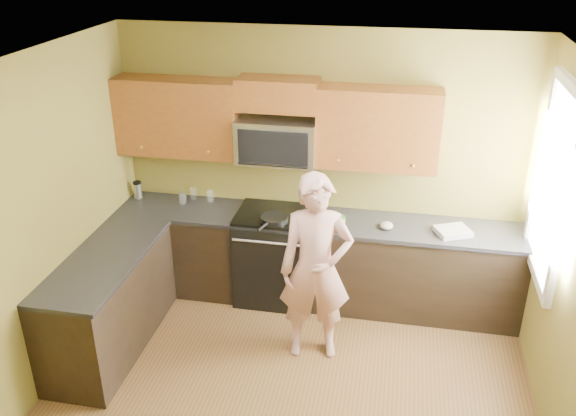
% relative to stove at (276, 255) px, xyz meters
% --- Properties ---
extents(floor, '(4.00, 4.00, 0.00)m').
position_rel_stove_xyz_m(floor, '(0.40, -1.68, -0.47)').
color(floor, brown).
rests_on(floor, ground).
extents(ceiling, '(4.00, 4.00, 0.00)m').
position_rel_stove_xyz_m(ceiling, '(0.40, -1.68, 2.23)').
color(ceiling, white).
rests_on(ceiling, ground).
extents(wall_back, '(4.00, 0.00, 4.00)m').
position_rel_stove_xyz_m(wall_back, '(0.40, 0.32, 0.88)').
color(wall_back, olive).
rests_on(wall_back, ground).
extents(wall_left, '(0.00, 4.00, 4.00)m').
position_rel_stove_xyz_m(wall_left, '(-1.60, -1.68, 0.88)').
color(wall_left, olive).
rests_on(wall_left, ground).
extents(cabinet_back_run, '(4.00, 0.60, 0.88)m').
position_rel_stove_xyz_m(cabinet_back_run, '(0.40, 0.02, -0.03)').
color(cabinet_back_run, black).
rests_on(cabinet_back_run, floor).
extents(cabinet_left_run, '(0.60, 1.60, 0.88)m').
position_rel_stove_xyz_m(cabinet_left_run, '(-1.30, -1.08, -0.03)').
color(cabinet_left_run, black).
rests_on(cabinet_left_run, floor).
extents(countertop_back, '(4.00, 0.62, 0.04)m').
position_rel_stove_xyz_m(countertop_back, '(0.40, 0.01, 0.43)').
color(countertop_back, black).
rests_on(countertop_back, cabinet_back_run).
extents(countertop_left, '(0.62, 1.60, 0.04)m').
position_rel_stove_xyz_m(countertop_left, '(-1.29, -1.08, 0.43)').
color(countertop_left, black).
rests_on(countertop_left, cabinet_left_run).
extents(stove, '(0.76, 0.65, 0.95)m').
position_rel_stove_xyz_m(stove, '(0.00, 0.00, 0.00)').
color(stove, black).
rests_on(stove, floor).
extents(microwave, '(0.76, 0.40, 0.42)m').
position_rel_stove_xyz_m(microwave, '(0.00, 0.12, 0.97)').
color(microwave, silver).
rests_on(microwave, wall_back).
extents(upper_cab_left, '(1.22, 0.33, 0.75)m').
position_rel_stove_xyz_m(upper_cab_left, '(-0.99, 0.16, 0.97)').
color(upper_cab_left, brown).
rests_on(upper_cab_left, wall_back).
extents(upper_cab_right, '(1.12, 0.33, 0.75)m').
position_rel_stove_xyz_m(upper_cab_right, '(0.94, 0.16, 0.97)').
color(upper_cab_right, brown).
rests_on(upper_cab_right, wall_back).
extents(upper_cab_over_mw, '(0.76, 0.33, 0.30)m').
position_rel_stove_xyz_m(upper_cab_over_mw, '(0.00, 0.16, 1.62)').
color(upper_cab_over_mw, brown).
rests_on(upper_cab_over_mw, wall_back).
extents(window, '(0.06, 1.06, 1.66)m').
position_rel_stove_xyz_m(window, '(2.38, -0.48, 1.17)').
color(window, white).
rests_on(window, wall_right).
extents(woman, '(0.69, 0.52, 1.72)m').
position_rel_stove_xyz_m(woman, '(0.53, -0.81, 0.38)').
color(woman, '#DD6E70').
rests_on(woman, floor).
extents(frying_pan, '(0.40, 0.52, 0.06)m').
position_rel_stove_xyz_m(frying_pan, '(0.03, -0.18, 0.47)').
color(frying_pan, black).
rests_on(frying_pan, stove).
extents(butter_tub, '(0.13, 0.13, 0.08)m').
position_rel_stove_xyz_m(butter_tub, '(0.64, -0.02, 0.45)').
color(butter_tub, yellow).
rests_on(butter_tub, countertop_back).
extents(toast_slice, '(0.14, 0.14, 0.01)m').
position_rel_stove_xyz_m(toast_slice, '(0.54, -0.17, 0.45)').
color(toast_slice, '#B27F47').
rests_on(toast_slice, countertop_back).
extents(napkin_a, '(0.15, 0.15, 0.06)m').
position_rel_stove_xyz_m(napkin_a, '(0.55, -0.23, 0.48)').
color(napkin_a, silver).
rests_on(napkin_a, countertop_back).
extents(napkin_b, '(0.16, 0.16, 0.07)m').
position_rel_stove_xyz_m(napkin_b, '(1.09, -0.07, 0.48)').
color(napkin_b, silver).
rests_on(napkin_b, countertop_back).
extents(dish_towel, '(0.37, 0.34, 0.05)m').
position_rel_stove_xyz_m(dish_towel, '(1.70, -0.05, 0.47)').
color(dish_towel, silver).
rests_on(dish_towel, countertop_back).
extents(travel_mug, '(0.10, 0.10, 0.18)m').
position_rel_stove_xyz_m(travel_mug, '(-1.50, 0.15, 0.45)').
color(travel_mug, silver).
rests_on(travel_mug, countertop_back).
extents(glass_a, '(0.08, 0.08, 0.12)m').
position_rel_stove_xyz_m(glass_a, '(-0.73, 0.21, 0.51)').
color(glass_a, silver).
rests_on(glass_a, countertop_back).
extents(glass_b, '(0.08, 0.08, 0.12)m').
position_rel_stove_xyz_m(glass_b, '(-1.00, 0.11, 0.51)').
color(glass_b, silver).
rests_on(glass_b, countertop_back).
extents(glass_c, '(0.09, 0.09, 0.12)m').
position_rel_stove_xyz_m(glass_c, '(-0.92, 0.24, 0.51)').
color(glass_c, silver).
rests_on(glass_c, countertop_back).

